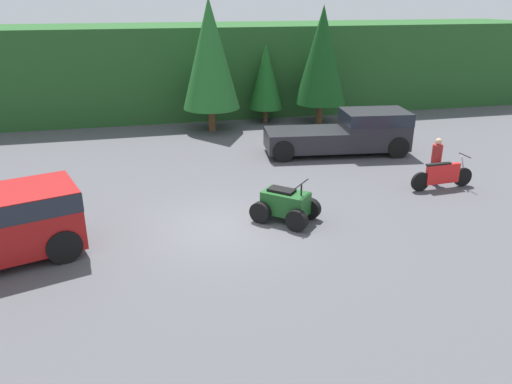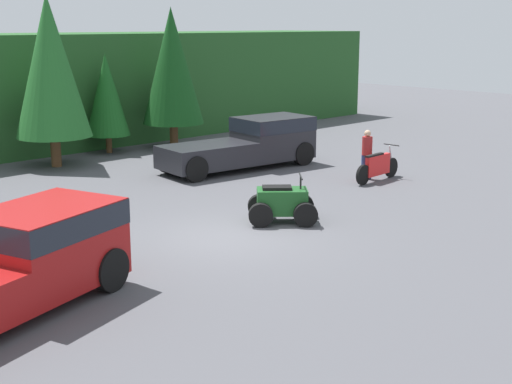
# 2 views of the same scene
# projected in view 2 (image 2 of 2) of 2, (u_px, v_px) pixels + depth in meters

# --- Properties ---
(ground_plane) EXTENTS (80.00, 80.00, 0.00)m
(ground_plane) POSITION_uv_depth(u_px,v_px,m) (228.00, 237.00, 17.71)
(ground_plane) COLOR #4C4C51
(tree_left) EXTENTS (2.74, 2.74, 6.23)m
(tree_left) POSITION_uv_depth(u_px,v_px,m) (50.00, 66.00, 25.59)
(tree_left) COLOR brown
(tree_left) RESTS_ON ground_plane
(tree_mid_left) EXTENTS (1.77, 1.77, 4.02)m
(tree_mid_left) POSITION_uv_depth(u_px,v_px,m) (107.00, 95.00, 28.74)
(tree_mid_left) COLOR brown
(tree_mid_left) RESTS_ON ground_plane
(tree_mid_right) EXTENTS (2.57, 2.57, 5.85)m
(tree_mid_right) POSITION_uv_depth(u_px,v_px,m) (172.00, 66.00, 29.65)
(tree_mid_right) COLOR brown
(tree_mid_right) RESTS_ON ground_plane
(pickup_truck_red) EXTENTS (6.24, 3.62, 1.79)m
(pickup_truck_red) POSITION_uv_depth(u_px,v_px,m) (8.00, 264.00, 12.83)
(pickup_truck_red) COLOR maroon
(pickup_truck_red) RESTS_ON ground_plane
(pickup_truck_second) EXTENTS (6.11, 2.68, 1.79)m
(pickup_truck_second) POSITION_uv_depth(u_px,v_px,m) (252.00, 142.00, 26.11)
(pickup_truck_second) COLOR #232328
(pickup_truck_second) RESTS_ON ground_plane
(dirt_bike) EXTENTS (2.37, 0.60, 1.15)m
(dirt_bike) POSITION_uv_depth(u_px,v_px,m) (378.00, 167.00, 23.91)
(dirt_bike) COLOR black
(dirt_bike) RESTS_ON ground_plane
(quad_atv) EXTENTS (2.12, 2.08, 1.27)m
(quad_atv) POSITION_uv_depth(u_px,v_px,m) (282.00, 204.00, 18.93)
(quad_atv) COLOR black
(quad_atv) RESTS_ON ground_plane
(rider_person) EXTENTS (0.45, 0.45, 1.68)m
(rider_person) POSITION_uv_depth(u_px,v_px,m) (367.00, 153.00, 24.11)
(rider_person) COLOR navy
(rider_person) RESTS_ON ground_plane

